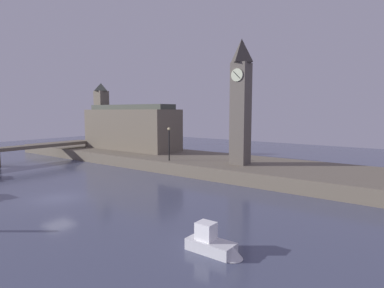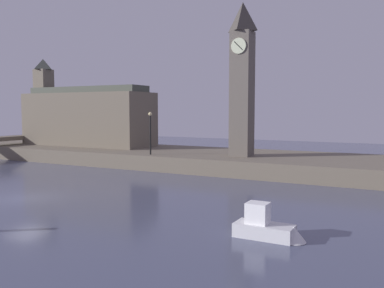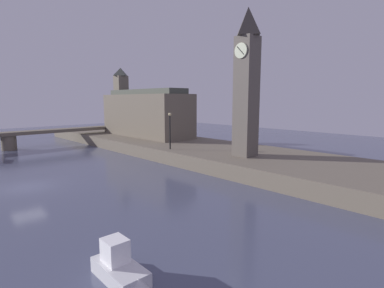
{
  "view_description": "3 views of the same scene",
  "coord_description": "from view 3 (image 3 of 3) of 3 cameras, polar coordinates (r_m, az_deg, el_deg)",
  "views": [
    {
      "loc": [
        26.22,
        -15.2,
        7.85
      ],
      "look_at": [
        4.33,
        14.35,
        3.98
      ],
      "focal_mm": 29.74,
      "sensor_mm": 36.0,
      "label": 1
    },
    {
      "loc": [
        22.72,
        -19.27,
        5.97
      ],
      "look_at": [
        3.82,
        16.92,
        2.59
      ],
      "focal_mm": 38.76,
      "sensor_mm": 36.0,
      "label": 2
    },
    {
      "loc": [
        27.23,
        -6.48,
        7.23
      ],
      "look_at": [
        3.58,
        15.47,
        2.48
      ],
      "focal_mm": 28.27,
      "sensor_mm": 36.0,
      "label": 3
    }
  ],
  "objects": [
    {
      "name": "ground_plane",
      "position": [
        28.91,
        -28.7,
        -7.17
      ],
      "size": [
        120.0,
        120.0,
        0.0
      ],
      "primitive_type": "plane",
      "color": "#474C66"
    },
    {
      "name": "far_embankment",
      "position": [
        38.53,
        1.32,
        -1.31
      ],
      "size": [
        70.0,
        12.0,
        1.5
      ],
      "primitive_type": "cube",
      "color": "#6B6051",
      "rests_on": "ground"
    },
    {
      "name": "clock_tower",
      "position": [
        31.12,
        10.26,
        11.55
      ],
      "size": [
        2.11,
        2.16,
        14.58
      ],
      "color": "#5B544C",
      "rests_on": "far_embankment"
    },
    {
      "name": "parliament_hall",
      "position": [
        49.27,
        -8.91,
        5.83
      ],
      "size": [
        17.21,
        5.89,
        11.21
      ],
      "color": "#6B6051",
      "rests_on": "far_embankment"
    },
    {
      "name": "bridge_span",
      "position": [
        50.95,
        -31.63,
        1.16
      ],
      "size": [
        2.22,
        33.0,
        2.59
      ],
      "color": "#6B6051",
      "rests_on": "ground"
    },
    {
      "name": "streetlamp",
      "position": [
        35.08,
        -4.19,
        3.25
      ],
      "size": [
        0.36,
        0.36,
        4.23
      ],
      "color": "black",
      "rests_on": "far_embankment"
    },
    {
      "name": "boat_ferry_white",
      "position": [
        13.3,
        -12.93,
        -22.21
      ],
      "size": [
        3.33,
        1.28,
        1.63
      ],
      "color": "silver",
      "rests_on": "ground"
    }
  ]
}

